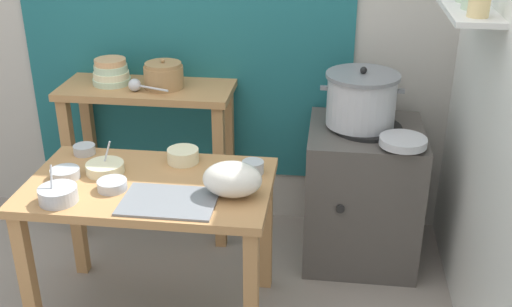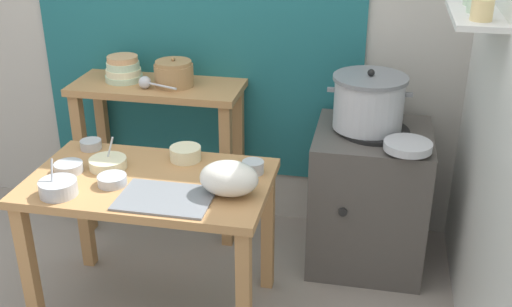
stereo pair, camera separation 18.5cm
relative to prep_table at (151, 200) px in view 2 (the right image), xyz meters
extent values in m
cube|color=#B2ADA3|center=(0.20, 1.05, 0.69)|extent=(4.40, 0.10, 2.60)
cube|color=silver|center=(1.35, 0.35, 0.84)|extent=(0.20, 0.56, 0.02)
cylinder|color=#E5C684|center=(1.35, 0.18, 0.89)|extent=(0.09, 0.09, 0.08)
cylinder|color=#B7D1AD|center=(1.35, 0.32, 0.89)|extent=(0.08, 0.08, 0.07)
cube|color=#B27F4C|center=(0.00, 0.00, 0.09)|extent=(1.10, 0.66, 0.04)
cube|color=#B27F4C|center=(-0.50, -0.28, -0.27)|extent=(0.06, 0.06, 0.68)
cube|color=#B27F4C|center=(0.50, -0.28, -0.27)|extent=(0.06, 0.06, 0.68)
cube|color=#B27F4C|center=(-0.50, 0.28, -0.27)|extent=(0.06, 0.06, 0.68)
cube|color=#B27F4C|center=(0.50, 0.28, -0.27)|extent=(0.06, 0.06, 0.68)
cube|color=#B27F4C|center=(-0.23, 0.78, 0.27)|extent=(0.96, 0.40, 0.04)
cube|color=#B27F4C|center=(-0.66, 0.63, -0.18)|extent=(0.06, 0.06, 0.86)
cube|color=#B27F4C|center=(0.20, 0.63, -0.18)|extent=(0.06, 0.06, 0.86)
cube|color=#B27F4C|center=(-0.66, 0.93, -0.18)|extent=(0.06, 0.06, 0.86)
cube|color=#B27F4C|center=(0.20, 0.93, -0.18)|extent=(0.06, 0.06, 0.86)
cube|color=#4C4742|center=(0.99, 0.65, -0.23)|extent=(0.60, 0.60, 0.76)
cylinder|color=black|center=(0.99, 0.65, 0.16)|extent=(0.36, 0.36, 0.02)
cylinder|color=black|center=(0.87, 0.34, -0.16)|extent=(0.04, 0.02, 0.04)
cylinder|color=#B7BABF|center=(0.95, 0.67, 0.30)|extent=(0.35, 0.35, 0.26)
cylinder|color=slate|center=(0.95, 0.67, 0.44)|extent=(0.38, 0.38, 0.02)
sphere|color=black|center=(0.95, 0.67, 0.46)|extent=(0.04, 0.04, 0.04)
cube|color=slate|center=(0.75, 0.67, 0.36)|extent=(0.04, 0.02, 0.02)
cube|color=slate|center=(1.14, 0.67, 0.36)|extent=(0.04, 0.02, 0.02)
cylinder|color=#A37A4C|center=(-0.12, 0.78, 0.35)|extent=(0.22, 0.22, 0.12)
cylinder|color=#A37A4C|center=(-0.12, 0.78, 0.42)|extent=(0.20, 0.20, 0.02)
sphere|color=#A37A4C|center=(-0.12, 0.78, 0.44)|extent=(0.02, 0.02, 0.02)
cylinder|color=#B7D1AD|center=(-0.43, 0.80, 0.31)|extent=(0.21, 0.21, 0.03)
cylinder|color=beige|center=(-0.43, 0.80, 0.34)|extent=(0.20, 0.20, 0.04)
cylinder|color=#B7D1AD|center=(-0.43, 0.80, 0.38)|extent=(0.19, 0.19, 0.04)
cylinder|color=tan|center=(-0.43, 0.80, 0.42)|extent=(0.17, 0.17, 0.03)
sphere|color=#B7BABF|center=(-0.27, 0.69, 0.33)|extent=(0.07, 0.07, 0.07)
cylinder|color=#B7BABF|center=(-0.15, 0.65, 0.33)|extent=(0.17, 0.07, 0.01)
cube|color=slate|center=(0.14, -0.17, 0.12)|extent=(0.40, 0.28, 0.01)
ellipsoid|color=silver|center=(0.39, -0.07, 0.19)|extent=(0.26, 0.19, 0.15)
cylinder|color=#B7BABF|center=(1.15, 0.42, 0.19)|extent=(0.23, 0.23, 0.04)
cylinder|color=beige|center=(-0.23, 0.07, 0.13)|extent=(0.17, 0.17, 0.05)
cylinder|color=#337238|center=(-0.23, 0.07, 0.15)|extent=(0.15, 0.15, 0.01)
cylinder|color=#B7BABF|center=(-0.22, 0.09, 0.19)|extent=(0.06, 0.02, 0.15)
cylinder|color=beige|center=(0.10, 0.23, 0.14)|extent=(0.15, 0.15, 0.07)
cylinder|color=#BFB28C|center=(0.10, 0.23, 0.17)|extent=(0.13, 0.13, 0.01)
cylinder|color=#B7BABF|center=(-0.33, -0.22, 0.14)|extent=(0.16, 0.16, 0.07)
cylinder|color=maroon|center=(-0.33, -0.22, 0.17)|extent=(0.14, 0.14, 0.01)
cylinder|color=#B7BABF|center=(-0.35, -0.22, 0.19)|extent=(0.02, 0.07, 0.16)
cylinder|color=#B7BABF|center=(-0.40, 0.25, 0.13)|extent=(0.11, 0.11, 0.04)
cylinder|color=brown|center=(-0.40, 0.25, 0.15)|extent=(0.09, 0.09, 0.01)
cylinder|color=#B7BABF|center=(0.45, 0.15, 0.14)|extent=(0.10, 0.10, 0.06)
cylinder|color=beige|center=(0.45, 0.15, 0.16)|extent=(0.09, 0.09, 0.01)
cylinder|color=#B7BABF|center=(-0.39, -0.01, 0.13)|extent=(0.13, 0.13, 0.04)
cylinder|color=beige|center=(-0.39, -0.01, 0.15)|extent=(0.11, 0.11, 0.01)
cylinder|color=#B7BABF|center=(-0.14, -0.09, 0.13)|extent=(0.13, 0.13, 0.04)
cylinder|color=beige|center=(-0.14, -0.09, 0.15)|extent=(0.11, 0.11, 0.01)
camera|label=1|loc=(0.79, -2.39, 1.40)|focal=43.60mm
camera|label=2|loc=(0.97, -2.36, 1.40)|focal=43.60mm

